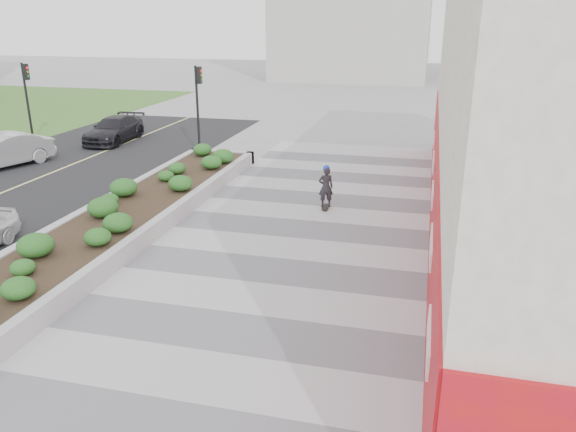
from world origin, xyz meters
name	(u,v)px	position (x,y,z in m)	size (l,w,h in m)	color
ground	(202,383)	(0.00, 0.00, 0.00)	(160.00, 160.00, 0.00)	gray
walkway	(251,306)	(0.00, 3.00, 0.01)	(8.00, 36.00, 0.01)	#A8A8AD
building	(553,108)	(6.98, 8.98, 3.98)	(6.04, 24.08, 8.00)	#BCAFA0
planter	(124,215)	(-5.50, 7.00, 0.42)	(3.00, 18.00, 0.90)	#9E9EA0
traffic_signal_near	(198,96)	(-7.23, 17.50, 2.76)	(0.33, 0.28, 4.20)	black
traffic_signal_far	(27,92)	(-16.43, 17.00, 2.76)	(0.33, 0.28, 4.20)	black
manhole_cover	(272,308)	(0.50, 3.00, 0.00)	(0.44, 0.44, 0.01)	#595654
skateboarder	(326,187)	(0.38, 10.38, 0.80)	(0.61, 0.73, 1.58)	beige
car_silver	(1,151)	(-14.67, 12.57, 0.73)	(1.55, 4.46, 1.47)	#BABEC3
car_dark	(114,130)	(-12.72, 18.74, 0.66)	(1.84, 4.52, 1.31)	black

